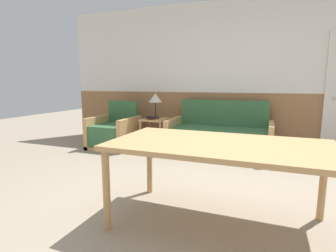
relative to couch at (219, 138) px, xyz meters
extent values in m
plane|color=gray|center=(0.27, -2.07, -0.27)|extent=(16.00, 16.00, 0.00)
cube|color=#996B42|center=(0.27, 0.56, 0.25)|extent=(7.20, 0.06, 1.03)
cube|color=silver|center=(0.27, 0.56, 1.60)|extent=(7.20, 0.06, 1.67)
cube|color=tan|center=(0.00, -0.03, -0.24)|extent=(1.73, 0.86, 0.06)
cube|color=#38663D|center=(0.00, -0.05, -0.02)|extent=(1.57, 0.78, 0.38)
cube|color=#38663D|center=(0.00, 0.35, 0.40)|extent=(1.57, 0.10, 0.46)
cube|color=tan|center=(-0.83, -0.03, 0.02)|extent=(0.08, 0.86, 0.58)
cube|color=tan|center=(0.83, -0.03, 0.02)|extent=(0.08, 0.86, 0.58)
cube|color=tan|center=(-1.95, -0.28, -0.24)|extent=(0.78, 0.81, 0.06)
cube|color=#38663D|center=(-1.95, -0.30, -0.02)|extent=(0.62, 0.73, 0.38)
cube|color=#38663D|center=(-1.95, 0.08, 0.38)|extent=(0.62, 0.10, 0.42)
cube|color=tan|center=(-2.30, -0.28, 0.02)|extent=(0.08, 0.81, 0.58)
cube|color=tan|center=(-1.60, -0.28, 0.02)|extent=(0.08, 0.81, 0.58)
cube|color=tan|center=(-1.22, -0.02, 0.27)|extent=(0.46, 0.46, 0.03)
cylinder|color=tan|center=(-1.42, -0.22, -0.01)|extent=(0.04, 0.04, 0.52)
cylinder|color=tan|center=(-1.02, -0.22, -0.01)|extent=(0.04, 0.04, 0.52)
cylinder|color=tan|center=(-1.42, 0.18, -0.01)|extent=(0.04, 0.04, 0.52)
cylinder|color=tan|center=(-1.02, 0.18, -0.01)|extent=(0.04, 0.04, 0.52)
cylinder|color=#262628|center=(-1.23, 0.06, 0.29)|extent=(0.15, 0.15, 0.02)
cylinder|color=#262628|center=(-1.23, 0.06, 0.44)|extent=(0.02, 0.02, 0.28)
cone|color=beige|center=(-1.23, 0.06, 0.67)|extent=(0.26, 0.26, 0.16)
cube|color=#B22823|center=(-1.23, -0.09, 0.29)|extent=(0.16, 0.13, 0.02)
cube|color=black|center=(-1.24, -0.10, 0.31)|extent=(0.20, 0.19, 0.02)
cube|color=tan|center=(0.42, -2.35, 0.43)|extent=(1.79, 0.94, 0.04)
cylinder|color=tan|center=(-0.42, -2.76, 0.07)|extent=(0.06, 0.06, 0.68)
cylinder|color=tan|center=(-0.42, -1.94, 0.07)|extent=(0.06, 0.06, 0.68)
cylinder|color=tan|center=(1.25, -1.94, 0.07)|extent=(0.06, 0.06, 0.68)
sphere|color=silver|center=(1.75, 0.47, 0.71)|extent=(0.06, 0.06, 0.06)
camera|label=1|loc=(0.78, -4.46, 0.93)|focal=28.00mm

